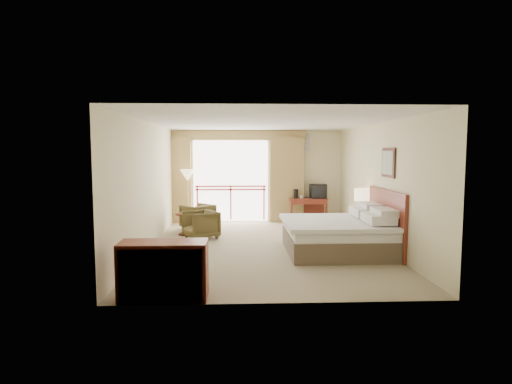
{
  "coord_description": "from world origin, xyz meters",
  "views": [
    {
      "loc": [
        -0.59,
        -9.18,
        2.08
      ],
      "look_at": [
        -0.18,
        0.4,
        1.17
      ],
      "focal_mm": 30.0,
      "sensor_mm": 36.0,
      "label": 1
    }
  ],
  "objects_px": {
    "table_lamp": "(362,195)",
    "floor_lamp": "(187,177)",
    "desk": "(307,203)",
    "dresser": "(164,270)",
    "armchair_far": "(198,229)",
    "wastebasket": "(296,222)",
    "armchair_near": "(201,238)",
    "tv": "(318,191)",
    "bed": "(339,234)",
    "nightstand": "(362,228)",
    "side_table": "(185,220)"
  },
  "relations": [
    {
      "from": "side_table",
      "to": "desk",
      "type": "bearing_deg",
      "value": 27.58
    },
    {
      "from": "nightstand",
      "to": "tv",
      "type": "relative_size",
      "value": 1.24
    },
    {
      "from": "desk",
      "to": "tv",
      "type": "distance_m",
      "value": 0.47
    },
    {
      "from": "nightstand",
      "to": "armchair_near",
      "type": "distance_m",
      "value": 3.83
    },
    {
      "from": "side_table",
      "to": "floor_lamp",
      "type": "bearing_deg",
      "value": 94.09
    },
    {
      "from": "tv",
      "to": "armchair_near",
      "type": "height_order",
      "value": "tv"
    },
    {
      "from": "nightstand",
      "to": "dresser",
      "type": "height_order",
      "value": "dresser"
    },
    {
      "from": "desk",
      "to": "floor_lamp",
      "type": "xyz_separation_m",
      "value": [
        -3.46,
        -0.25,
        0.79
      ]
    },
    {
      "from": "wastebasket",
      "to": "desk",
      "type": "bearing_deg",
      "value": 58.65
    },
    {
      "from": "desk",
      "to": "floor_lamp",
      "type": "height_order",
      "value": "floor_lamp"
    },
    {
      "from": "nightstand",
      "to": "desk",
      "type": "height_order",
      "value": "desk"
    },
    {
      "from": "desk",
      "to": "armchair_near",
      "type": "distance_m",
      "value": 3.71
    },
    {
      "from": "bed",
      "to": "nightstand",
      "type": "distance_m",
      "value": 1.49
    },
    {
      "from": "desk",
      "to": "side_table",
      "type": "height_order",
      "value": "desk"
    },
    {
      "from": "wastebasket",
      "to": "armchair_near",
      "type": "relative_size",
      "value": 0.36
    },
    {
      "from": "desk",
      "to": "armchair_far",
      "type": "bearing_deg",
      "value": -165.02
    },
    {
      "from": "wastebasket",
      "to": "armchair_far",
      "type": "height_order",
      "value": "armchair_far"
    },
    {
      "from": "table_lamp",
      "to": "armchair_far",
      "type": "xyz_separation_m",
      "value": [
        -4.0,
        1.55,
        -1.05
      ]
    },
    {
      "from": "table_lamp",
      "to": "nightstand",
      "type": "bearing_deg",
      "value": -90.0
    },
    {
      "from": "dresser",
      "to": "bed",
      "type": "bearing_deg",
      "value": 39.39
    },
    {
      "from": "table_lamp",
      "to": "side_table",
      "type": "xyz_separation_m",
      "value": [
        -4.23,
        0.74,
        -0.68
      ]
    },
    {
      "from": "nightstand",
      "to": "dresser",
      "type": "bearing_deg",
      "value": -140.39
    },
    {
      "from": "floor_lamp",
      "to": "tv",
      "type": "bearing_deg",
      "value": 2.99
    },
    {
      "from": "side_table",
      "to": "dresser",
      "type": "bearing_deg",
      "value": -86.82
    },
    {
      "from": "table_lamp",
      "to": "desk",
      "type": "bearing_deg",
      "value": 109.29
    },
    {
      "from": "nightstand",
      "to": "armchair_near",
      "type": "xyz_separation_m",
      "value": [
        -3.8,
        0.34,
        -0.28
      ]
    },
    {
      "from": "nightstand",
      "to": "armchair_near",
      "type": "relative_size",
      "value": 0.78
    },
    {
      "from": "nightstand",
      "to": "armchair_near",
      "type": "height_order",
      "value": "nightstand"
    },
    {
      "from": "tv",
      "to": "dresser",
      "type": "distance_m",
      "value": 7.24
    },
    {
      "from": "floor_lamp",
      "to": "desk",
      "type": "bearing_deg",
      "value": 4.16
    },
    {
      "from": "floor_lamp",
      "to": "dresser",
      "type": "xyz_separation_m",
      "value": [
        0.37,
        -6.17,
        -0.94
      ]
    },
    {
      "from": "table_lamp",
      "to": "floor_lamp",
      "type": "bearing_deg",
      "value": 152.62
    },
    {
      "from": "side_table",
      "to": "tv",
      "type": "bearing_deg",
      "value": 24.92
    },
    {
      "from": "table_lamp",
      "to": "dresser",
      "type": "distance_m",
      "value": 5.62
    },
    {
      "from": "table_lamp",
      "to": "armchair_near",
      "type": "xyz_separation_m",
      "value": [
        -3.8,
        0.29,
        -1.05
      ]
    },
    {
      "from": "dresser",
      "to": "nightstand",
      "type": "bearing_deg",
      "value": 43.68
    },
    {
      "from": "armchair_near",
      "to": "floor_lamp",
      "type": "xyz_separation_m",
      "value": [
        -0.53,
        1.96,
        1.35
      ]
    },
    {
      "from": "bed",
      "to": "armchair_near",
      "type": "distance_m",
      "value": 3.39
    },
    {
      "from": "tv",
      "to": "side_table",
      "type": "bearing_deg",
      "value": -171.94
    },
    {
      "from": "nightstand",
      "to": "floor_lamp",
      "type": "xyz_separation_m",
      "value": [
        -4.34,
        2.3,
        1.07
      ]
    },
    {
      "from": "armchair_far",
      "to": "side_table",
      "type": "xyz_separation_m",
      "value": [
        -0.23,
        -0.8,
        0.37
      ]
    },
    {
      "from": "dresser",
      "to": "table_lamp",
      "type": "bearing_deg",
      "value": 44.04
    },
    {
      "from": "armchair_far",
      "to": "bed",
      "type": "bearing_deg",
      "value": 93.27
    },
    {
      "from": "tv",
      "to": "dresser",
      "type": "xyz_separation_m",
      "value": [
        -3.39,
        -6.37,
        -0.51
      ]
    },
    {
      "from": "bed",
      "to": "armchair_far",
      "type": "xyz_separation_m",
      "value": [
        -3.17,
        2.84,
        -0.38
      ]
    },
    {
      "from": "bed",
      "to": "tv",
      "type": "relative_size",
      "value": 4.64
    },
    {
      "from": "tv",
      "to": "desk",
      "type": "bearing_deg",
      "value": 152.79
    },
    {
      "from": "armchair_far",
      "to": "tv",
      "type": "bearing_deg",
      "value": 149.73
    },
    {
      "from": "nightstand",
      "to": "side_table",
      "type": "relative_size",
      "value": 1.05
    },
    {
      "from": "wastebasket",
      "to": "side_table",
      "type": "xyz_separation_m",
      "value": [
        -2.93,
        -1.06,
        0.24
      ]
    }
  ]
}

